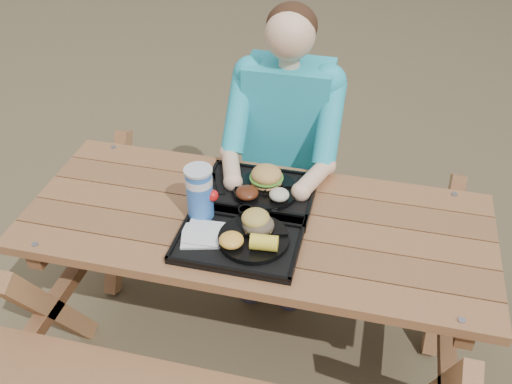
# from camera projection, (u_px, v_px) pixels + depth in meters

# --- Properties ---
(ground) EXTENTS (60.00, 60.00, 0.00)m
(ground) POSITION_uv_depth(u_px,v_px,m) (256.00, 342.00, 2.65)
(ground) COLOR #999999
(ground) RESTS_ON ground
(picnic_table) EXTENTS (1.80, 1.49, 0.75)m
(picnic_table) POSITION_uv_depth(u_px,v_px,m) (256.00, 286.00, 2.43)
(picnic_table) COLOR #999999
(picnic_table) RESTS_ON ground
(tray_near) EXTENTS (0.45, 0.35, 0.02)m
(tray_near) POSITION_uv_depth(u_px,v_px,m) (240.00, 239.00, 2.09)
(tray_near) COLOR black
(tray_near) RESTS_ON picnic_table
(tray_far) EXTENTS (0.45, 0.35, 0.02)m
(tray_far) POSITION_uv_depth(u_px,v_px,m) (258.00, 195.00, 2.30)
(tray_far) COLOR black
(tray_far) RESTS_ON picnic_table
(plate_near) EXTENTS (0.26, 0.26, 0.02)m
(plate_near) POSITION_uv_depth(u_px,v_px,m) (254.00, 239.00, 2.06)
(plate_near) COLOR black
(plate_near) RESTS_ON tray_near
(plate_far) EXTENTS (0.26, 0.26, 0.02)m
(plate_far) POSITION_uv_depth(u_px,v_px,m) (266.00, 190.00, 2.29)
(plate_far) COLOR black
(plate_far) RESTS_ON tray_far
(napkin_stack) EXTENTS (0.17, 0.17, 0.02)m
(napkin_stack) POSITION_uv_depth(u_px,v_px,m) (201.00, 235.00, 2.08)
(napkin_stack) COLOR silver
(napkin_stack) RESTS_ON tray_near
(soda_cup) EXTENTS (0.10, 0.10, 0.20)m
(soda_cup) POSITION_uv_depth(u_px,v_px,m) (200.00, 194.00, 2.13)
(soda_cup) COLOR blue
(soda_cup) RESTS_ON tray_near
(condiment_bbq) EXTENTS (0.06, 0.06, 0.03)m
(condiment_bbq) POSITION_uv_depth(u_px,v_px,m) (246.00, 213.00, 2.17)
(condiment_bbq) COLOR black
(condiment_bbq) RESTS_ON tray_near
(condiment_mustard) EXTENTS (0.05, 0.05, 0.03)m
(condiment_mustard) POSITION_uv_depth(u_px,v_px,m) (263.00, 216.00, 2.16)
(condiment_mustard) COLOR gold
(condiment_mustard) RESTS_ON tray_near
(sandwich) EXTENTS (0.11, 0.11, 0.11)m
(sandwich) POSITION_uv_depth(u_px,v_px,m) (258.00, 217.00, 2.05)
(sandwich) COLOR gold
(sandwich) RESTS_ON plate_near
(mac_cheese) EXTENTS (0.09, 0.09, 0.04)m
(mac_cheese) POSITION_uv_depth(u_px,v_px,m) (231.00, 240.00, 2.01)
(mac_cheese) COLOR #F9B941
(mac_cheese) RESTS_ON plate_near
(corn_cob) EXTENTS (0.11, 0.11, 0.06)m
(corn_cob) POSITION_uv_depth(u_px,v_px,m) (264.00, 243.00, 1.99)
(corn_cob) COLOR yellow
(corn_cob) RESTS_ON plate_near
(cutlery_far) EXTENTS (0.09, 0.14, 0.01)m
(cutlery_far) POSITION_uv_depth(u_px,v_px,m) (218.00, 183.00, 2.34)
(cutlery_far) COLOR black
(cutlery_far) RESTS_ON tray_far
(burger) EXTENTS (0.13, 0.13, 0.11)m
(burger) POSITION_uv_depth(u_px,v_px,m) (267.00, 171.00, 2.28)
(burger) COLOR #C38C44
(burger) RESTS_ON plate_far
(baked_beans) EXTENTS (0.09, 0.09, 0.04)m
(baked_beans) POSITION_uv_depth(u_px,v_px,m) (247.00, 193.00, 2.23)
(baked_beans) COLOR #502110
(baked_beans) RESTS_ON plate_far
(potato_salad) EXTENTS (0.08, 0.08, 0.04)m
(potato_salad) POSITION_uv_depth(u_px,v_px,m) (279.00, 195.00, 2.22)
(potato_salad) COLOR beige
(potato_salad) RESTS_ON plate_far
(diner) EXTENTS (0.48, 0.84, 1.28)m
(diner) POSITION_uv_depth(u_px,v_px,m) (286.00, 161.00, 2.71)
(diner) COLOR #1ABAA8
(diner) RESTS_ON ground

